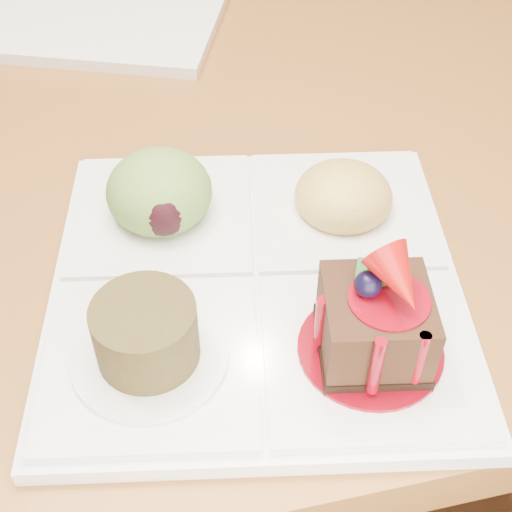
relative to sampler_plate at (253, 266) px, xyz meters
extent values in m
plane|color=#563418|center=(-0.11, 0.74, -0.77)|extent=(6.00, 6.00, 0.00)
cylinder|color=black|center=(0.61, 0.65, -0.58)|extent=(0.03, 0.03, 0.39)
cube|color=white|center=(0.00, 0.00, -0.02)|extent=(0.32, 0.32, 0.01)
cube|color=white|center=(0.05, -0.08, -0.01)|extent=(0.15, 0.15, 0.01)
cube|color=white|center=(-0.08, -0.06, -0.01)|extent=(0.15, 0.15, 0.01)
cube|color=white|center=(-0.05, 0.07, -0.01)|extent=(0.15, 0.15, 0.01)
cube|color=white|center=(0.08, 0.05, -0.01)|extent=(0.15, 0.15, 0.01)
cylinder|color=maroon|center=(0.05, -0.08, 0.00)|extent=(0.09, 0.09, 0.00)
cube|color=black|center=(0.05, -0.08, 0.00)|extent=(0.07, 0.07, 0.01)
cube|color=black|center=(0.05, -0.08, 0.03)|extent=(0.07, 0.07, 0.04)
cylinder|color=maroon|center=(0.05, -0.08, 0.05)|extent=(0.05, 0.05, 0.00)
sphere|color=black|center=(0.05, -0.08, 0.05)|extent=(0.02, 0.02, 0.02)
cone|color=#A30C0A|center=(0.06, -0.09, 0.06)|extent=(0.04, 0.05, 0.04)
cube|color=#134E15|center=(0.06, -0.07, 0.05)|extent=(0.01, 0.02, 0.01)
cube|color=#134E15|center=(0.05, -0.07, 0.05)|extent=(0.02, 0.02, 0.01)
cylinder|color=maroon|center=(0.04, -0.11, 0.03)|extent=(0.01, 0.01, 0.04)
cylinder|color=maroon|center=(0.07, -0.11, 0.03)|extent=(0.01, 0.01, 0.04)
cylinder|color=maroon|center=(0.02, -0.07, 0.03)|extent=(0.01, 0.01, 0.04)
cylinder|color=white|center=(-0.08, -0.06, 0.00)|extent=(0.09, 0.09, 0.00)
cylinder|color=#3E2511|center=(-0.08, -0.06, 0.02)|extent=(0.06, 0.06, 0.04)
cylinder|color=#421E0E|center=(-0.08, -0.06, 0.03)|extent=(0.05, 0.05, 0.00)
ellipsoid|color=olive|center=(-0.05, 0.07, 0.02)|extent=(0.08, 0.08, 0.06)
ellipsoid|color=black|center=(-0.05, 0.05, 0.02)|extent=(0.04, 0.03, 0.03)
ellipsoid|color=gold|center=(0.08, 0.05, 0.01)|extent=(0.07, 0.07, 0.04)
cube|color=orange|center=(0.09, 0.05, 0.01)|extent=(0.02, 0.02, 0.01)
cube|color=#357018|center=(0.08, 0.06, 0.01)|extent=(0.02, 0.02, 0.02)
cube|color=orange|center=(0.07, 0.05, 0.01)|extent=(0.02, 0.02, 0.02)
cube|color=#357018|center=(0.07, 0.04, 0.01)|extent=(0.02, 0.02, 0.02)
cube|color=orange|center=(0.09, 0.03, 0.01)|extent=(0.02, 0.02, 0.01)
cube|color=white|center=(-0.07, 0.44, -0.02)|extent=(0.34, 0.34, 0.01)
camera|label=1|loc=(-0.07, -0.32, 0.34)|focal=50.00mm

